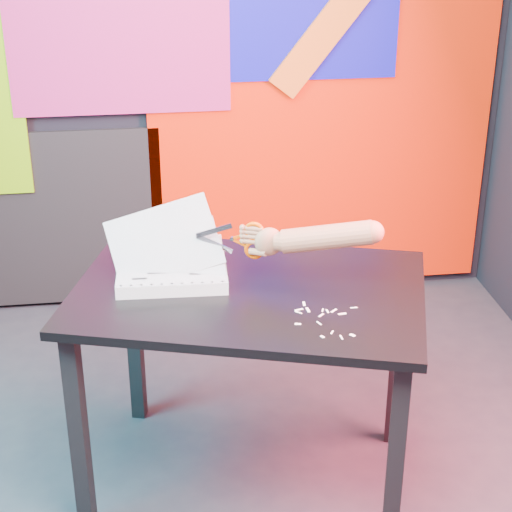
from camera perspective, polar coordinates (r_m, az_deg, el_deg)
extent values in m
cube|color=#272830|center=(3.03, -2.88, -15.82)|extent=(3.00, 3.00, 0.01)
cube|color=black|center=(3.84, -5.34, 15.53)|extent=(3.00, 0.01, 2.70)
cube|color=black|center=(1.02, 2.96, -13.22)|extent=(3.00, 0.01, 2.70)
cube|color=red|center=(4.00, 4.41, 8.61)|extent=(1.60, 0.02, 1.60)
cube|color=#BD226B|center=(3.79, -9.22, 15.20)|extent=(0.95, 0.02, 0.80)
cube|color=black|center=(4.10, -15.35, 2.22)|extent=(1.30, 0.02, 0.85)
cube|color=black|center=(2.76, -11.74, -11.48)|extent=(0.06, 0.06, 0.72)
cube|color=black|center=(3.24, -8.10, -5.23)|extent=(0.06, 0.06, 0.72)
cube|color=black|center=(2.62, 9.26, -13.59)|extent=(0.06, 0.06, 0.72)
cube|color=black|center=(3.12, 9.40, -6.63)|extent=(0.06, 0.06, 0.72)
cube|color=black|center=(2.69, -0.48, -2.45)|extent=(1.25, 1.01, 0.03)
cube|color=white|center=(2.75, -5.62, -1.17)|extent=(0.36, 0.27, 0.04)
cube|color=white|center=(2.74, -5.64, -0.77)|extent=(0.35, 0.27, 0.00)
cube|color=white|center=(2.74, -5.64, -0.68)|extent=(0.34, 0.25, 0.11)
cube|color=white|center=(2.74, -5.89, -0.10)|extent=(0.36, 0.22, 0.18)
cube|color=white|center=(2.73, -6.15, 0.91)|extent=(0.38, 0.19, 0.26)
cylinder|color=black|center=(2.64, -9.00, -1.97)|extent=(0.01, 0.01, 0.00)
cylinder|color=black|center=(2.64, -8.33, -1.95)|extent=(0.01, 0.01, 0.00)
cylinder|color=black|center=(2.64, -7.65, -1.92)|extent=(0.01, 0.01, 0.00)
cylinder|color=black|center=(2.64, -6.98, -1.89)|extent=(0.01, 0.01, 0.00)
cylinder|color=black|center=(2.63, -6.30, -1.87)|extent=(0.01, 0.01, 0.00)
cylinder|color=black|center=(2.63, -5.63, -1.84)|extent=(0.01, 0.01, 0.00)
cylinder|color=black|center=(2.63, -4.95, -1.82)|extent=(0.01, 0.01, 0.00)
cylinder|color=black|center=(2.63, -4.28, -1.79)|extent=(0.01, 0.01, 0.00)
cylinder|color=black|center=(2.63, -3.60, -1.76)|extent=(0.01, 0.01, 0.00)
cylinder|color=black|center=(2.63, -2.93, -1.73)|extent=(0.01, 0.01, 0.00)
cylinder|color=black|center=(2.64, -2.25, -1.71)|extent=(0.01, 0.01, 0.00)
cylinder|color=black|center=(2.85, -8.77, 0.14)|extent=(0.01, 0.01, 0.00)
cylinder|color=black|center=(2.85, -8.15, 0.16)|extent=(0.01, 0.01, 0.00)
cylinder|color=black|center=(2.84, -7.53, 0.19)|extent=(0.01, 0.01, 0.00)
cylinder|color=black|center=(2.84, -6.90, 0.21)|extent=(0.01, 0.01, 0.00)
cylinder|color=black|center=(2.84, -6.28, 0.24)|extent=(0.01, 0.01, 0.00)
cylinder|color=black|center=(2.84, -5.65, 0.26)|extent=(0.01, 0.01, 0.00)
cylinder|color=black|center=(2.84, -5.03, 0.29)|extent=(0.01, 0.01, 0.00)
cylinder|color=black|center=(2.84, -4.40, 0.31)|extent=(0.01, 0.01, 0.00)
cylinder|color=black|center=(2.84, -3.78, 0.34)|extent=(0.01, 0.01, 0.00)
cylinder|color=black|center=(2.84, -3.15, 0.36)|extent=(0.01, 0.01, 0.00)
cylinder|color=black|center=(2.84, -2.53, 0.39)|extent=(0.01, 0.01, 0.00)
cube|color=black|center=(2.78, -7.34, -0.40)|extent=(0.06, 0.01, 0.00)
cube|color=black|center=(2.76, -5.27, -0.48)|extent=(0.05, 0.01, 0.00)
cube|color=black|center=(2.71, -6.41, -1.11)|extent=(0.08, 0.01, 0.00)
cube|color=black|center=(2.69, -4.08, -1.19)|extent=(0.04, 0.01, 0.00)
cube|color=black|center=(2.68, -7.78, -1.51)|extent=(0.05, 0.01, 0.00)
cube|color=black|center=(2.80, -4.72, -0.06)|extent=(0.06, 0.01, 0.00)
cube|color=#9DA3AE|center=(2.70, -2.81, 1.70)|extent=(0.12, 0.04, 0.06)
cube|color=#9DA3AE|center=(2.71, -2.79, 0.83)|extent=(0.12, 0.04, 0.06)
cylinder|color=#9DA3AE|center=(2.69, -1.61, 1.16)|extent=(0.02, 0.01, 0.01)
cube|color=#DE4100|center=(2.69, -1.17, 0.95)|extent=(0.05, 0.02, 0.02)
cube|color=#DE4100|center=(2.68, -1.18, 1.30)|extent=(0.05, 0.02, 0.02)
torus|color=#DE4100|center=(2.67, -0.12, 1.65)|extent=(0.07, 0.03, 0.07)
torus|color=#DE4100|center=(2.69, -0.12, 0.43)|extent=(0.07, 0.03, 0.07)
ellipsoid|color=#B0653A|center=(2.67, 0.86, 0.96)|extent=(0.09, 0.05, 0.09)
cylinder|color=#B0653A|center=(2.68, -0.12, 0.97)|extent=(0.07, 0.04, 0.02)
cylinder|color=#B0653A|center=(2.67, -0.12, 1.29)|extent=(0.07, 0.04, 0.02)
cylinder|color=#B0653A|center=(2.67, -0.12, 1.59)|extent=(0.06, 0.04, 0.02)
cylinder|color=#B0653A|center=(2.66, -0.12, 1.85)|extent=(0.06, 0.03, 0.02)
cylinder|color=#B0653A|center=(2.68, 0.12, 0.26)|extent=(0.06, 0.05, 0.03)
cylinder|color=#B0653A|center=(2.66, 1.81, 0.95)|extent=(0.07, 0.08, 0.06)
cylinder|color=#B0653A|center=(2.63, 4.77, 1.27)|extent=(0.30, 0.17, 0.13)
sphere|color=#B0653A|center=(2.61, 7.78, 1.58)|extent=(0.07, 0.07, 0.07)
cube|color=white|center=(2.57, 3.48, -3.60)|extent=(0.01, 0.03, 0.00)
cube|color=white|center=(2.45, 5.09, -5.09)|extent=(0.01, 0.02, 0.00)
cube|color=white|center=(2.60, 3.22, -3.20)|extent=(0.01, 0.03, 0.00)
cube|color=white|center=(2.55, 2.85, -3.77)|extent=(0.02, 0.02, 0.00)
cube|color=white|center=(2.55, 5.77, -3.86)|extent=(0.03, 0.01, 0.00)
cube|color=white|center=(2.57, 4.47, -3.62)|extent=(0.01, 0.02, 0.00)
cube|color=white|center=(2.49, 2.81, -4.55)|extent=(0.02, 0.01, 0.00)
cube|color=white|center=(2.57, 5.21, -3.65)|extent=(0.02, 0.02, 0.00)
cube|color=white|center=(2.59, 6.54, -3.44)|extent=(0.02, 0.01, 0.00)
cube|color=white|center=(2.56, 2.89, -3.59)|extent=(0.03, 0.01, 0.00)
cube|color=white|center=(2.43, 4.45, -5.39)|extent=(0.01, 0.02, 0.00)
cube|color=white|center=(2.56, 4.78, -3.69)|extent=(0.01, 0.02, 0.00)
cube|color=white|center=(2.43, 5.71, -5.42)|extent=(0.01, 0.02, 0.00)
cube|color=white|center=(2.50, 4.22, -4.49)|extent=(0.01, 0.02, 0.00)
cube|color=white|center=(2.45, 6.45, -5.27)|extent=(0.02, 0.02, 0.00)
cube|color=white|center=(2.54, 4.37, -3.96)|extent=(0.02, 0.02, 0.00)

